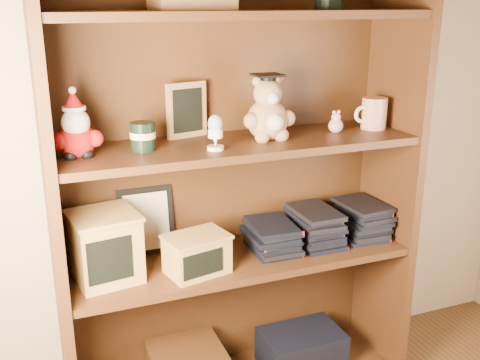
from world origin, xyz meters
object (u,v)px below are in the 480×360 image
object	(u,v)px
bookcase	(234,187)
grad_teddy_bear	(268,114)
teacher_mug	(373,113)
treats_box	(105,246)

from	to	relation	value
bookcase	grad_teddy_bear	bearing A→B (deg)	-30.54
teacher_mug	treats_box	size ratio (longest dim) A/B	0.54
grad_teddy_bear	treats_box	bearing A→B (deg)	179.41
grad_teddy_bear	treats_box	distance (m)	0.66
bookcase	treats_box	world-z (taller)	bookcase
bookcase	teacher_mug	size ratio (longest dim) A/B	13.03
bookcase	grad_teddy_bear	world-z (taller)	bookcase
grad_teddy_bear	teacher_mug	distance (m)	0.40
bookcase	treats_box	xyz separation A→B (m)	(-0.44, -0.05, -0.12)
bookcase	grad_teddy_bear	xyz separation A→B (m)	(0.10, -0.06, 0.25)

